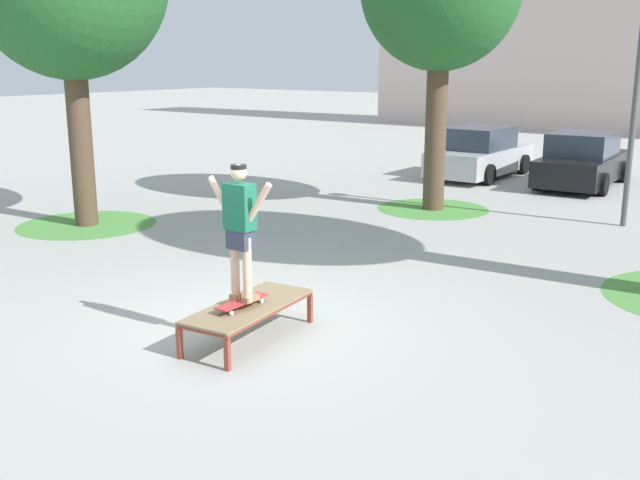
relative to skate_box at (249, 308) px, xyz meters
The scene contains 8 objects.
ground_plane 0.66m from the skate_box, 130.12° to the left, with size 120.00×120.00×0.00m, color #A8A8A3.
skate_box is the anchor object (origin of this frame).
skateboard 0.18m from the skate_box, 83.23° to the right, with size 0.21×0.80×0.09m.
skater 1.13m from the skate_box, 83.16° to the right, with size 1.00×0.29×1.69m.
grass_patch_near_left 7.83m from the skate_box, 158.30° to the left, with size 2.91×2.91×0.01m, color #519342.
grass_patch_mid_back 9.11m from the skate_box, 103.58° to the left, with size 2.62×2.62×0.01m, color #519342.
car_silver 14.43m from the skate_box, 103.49° to the left, with size 1.94×4.21×1.50m.
car_black 14.20m from the skate_box, 91.52° to the left, with size 2.14×4.31×1.50m.
Camera 1 is at (6.30, -6.91, 3.46)m, focal length 41.51 mm.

